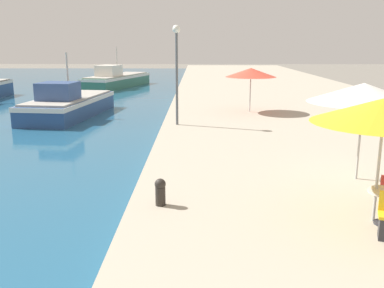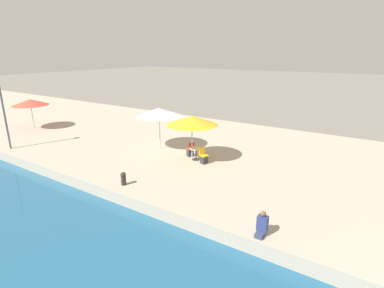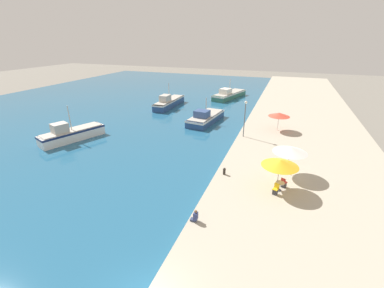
% 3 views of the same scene
% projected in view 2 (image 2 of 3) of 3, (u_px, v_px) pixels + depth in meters
% --- Properties ---
extents(quay_promenade, '(16.00, 90.00, 0.62)m').
position_uv_depth(quay_promenade, '(18.00, 113.00, 32.55)').
color(quay_promenade, '#B2A893').
rests_on(quay_promenade, ground_plane).
extents(cafe_umbrella_pink, '(2.95, 2.95, 2.67)m').
position_uv_depth(cafe_umbrella_pink, '(192.00, 120.00, 17.00)').
color(cafe_umbrella_pink, '#B7B7B7').
rests_on(cafe_umbrella_pink, quay_promenade).
extents(cafe_umbrella_white, '(3.01, 3.01, 2.70)m').
position_uv_depth(cafe_umbrella_white, '(159.00, 112.00, 19.13)').
color(cafe_umbrella_white, '#B7B7B7').
rests_on(cafe_umbrella_white, quay_promenade).
extents(cafe_umbrella_striped, '(2.81, 2.81, 2.44)m').
position_uv_depth(cafe_umbrella_striped, '(30.00, 102.00, 24.37)').
color(cafe_umbrella_striped, '#B7B7B7').
rests_on(cafe_umbrella_striped, quay_promenade).
extents(cafe_table, '(0.80, 0.80, 0.74)m').
position_uv_depth(cafe_table, '(196.00, 151.00, 17.61)').
color(cafe_table, '#333338').
rests_on(cafe_table, quay_promenade).
extents(cafe_chair_left, '(0.52, 0.54, 0.91)m').
position_uv_depth(cafe_chair_left, '(204.00, 158.00, 17.12)').
color(cafe_chair_left, '#2D2D33').
rests_on(cafe_chair_left, quay_promenade).
extents(cafe_chair_right, '(0.56, 0.57, 0.91)m').
position_uv_depth(cafe_chair_right, '(190.00, 151.00, 18.28)').
color(cafe_chair_right, '#2D2D33').
rests_on(cafe_chair_right, quay_promenade).
extents(person_at_quay, '(0.50, 0.36, 0.92)m').
position_uv_depth(person_at_quay, '(262.00, 225.00, 10.39)').
color(person_at_quay, '#333D5B').
rests_on(person_at_quay, quay_promenade).
extents(mooring_bollard, '(0.26, 0.26, 0.65)m').
position_uv_depth(mooring_bollard, '(123.00, 178.00, 14.35)').
color(mooring_bollard, '#2D2823').
rests_on(mooring_bollard, quay_promenade).
extents(lamppost, '(0.36, 0.36, 4.56)m').
position_uv_depth(lamppost, '(2.00, 102.00, 18.91)').
color(lamppost, '#565B60').
rests_on(lamppost, quay_promenade).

